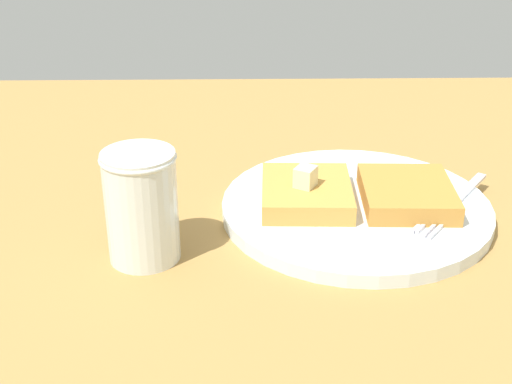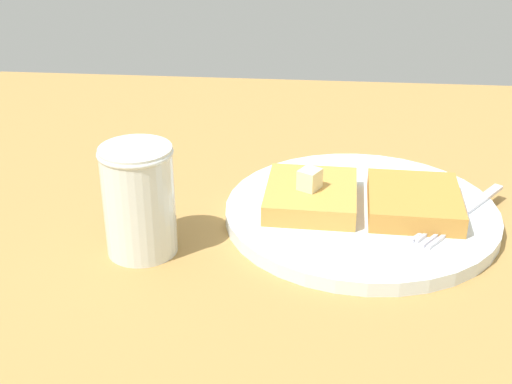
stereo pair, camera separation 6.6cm
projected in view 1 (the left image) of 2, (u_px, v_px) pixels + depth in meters
table_surface at (300, 251)px, 67.33cm from camera, size 100.64×100.64×2.26cm
plate at (356, 207)px, 71.23cm from camera, size 26.77×26.77×1.36cm
toast_slice_left at (306, 193)px, 70.60cm from camera, size 9.13×10.46×2.00cm
toast_slice_middle at (407, 194)px, 70.46cm from camera, size 9.13×10.46×2.00cm
butter_pat_primary at (305, 177)px, 69.29cm from camera, size 2.55×2.63×2.00cm
fork at (450, 207)px, 69.69cm from camera, size 10.69×13.70×0.36cm
syrup_jar at (142, 210)px, 62.24cm from camera, size 6.63×6.63×10.18cm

